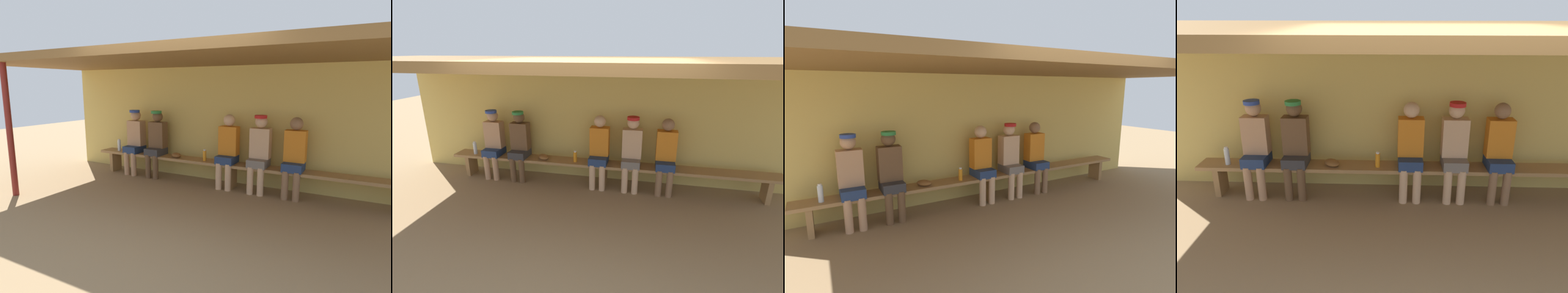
% 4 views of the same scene
% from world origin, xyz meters
% --- Properties ---
extents(ground_plane, '(24.00, 24.00, 0.00)m').
position_xyz_m(ground_plane, '(0.00, 0.00, 0.00)').
color(ground_plane, '#937754').
extents(back_wall, '(8.00, 0.20, 2.20)m').
position_xyz_m(back_wall, '(0.00, 2.00, 1.10)').
color(back_wall, '#D8BC60').
rests_on(back_wall, ground).
extents(dugout_roof, '(8.00, 2.80, 0.12)m').
position_xyz_m(dugout_roof, '(0.00, 0.70, 2.26)').
color(dugout_roof, brown).
rests_on(dugout_roof, back_wall).
extents(bench, '(6.00, 0.36, 0.46)m').
position_xyz_m(bench, '(0.00, 1.55, 0.39)').
color(bench, '#9E7547').
rests_on(bench, ground).
extents(player_in_blue, '(0.34, 0.42, 1.34)m').
position_xyz_m(player_in_blue, '(0.49, 1.55, 0.75)').
color(player_in_blue, slate).
rests_on(player_in_blue, ground).
extents(player_in_white, '(0.34, 0.42, 1.34)m').
position_xyz_m(player_in_white, '(-2.20, 1.55, 0.75)').
color(player_in_white, navy).
rests_on(player_in_white, ground).
extents(player_middle, '(0.34, 0.42, 1.34)m').
position_xyz_m(player_middle, '(-1.65, 1.55, 0.75)').
color(player_middle, '#333338').
rests_on(player_middle, ground).
extents(player_with_sunglasses, '(0.34, 0.42, 1.34)m').
position_xyz_m(player_with_sunglasses, '(1.08, 1.55, 0.73)').
color(player_with_sunglasses, navy).
rests_on(player_with_sunglasses, ground).
extents(player_shirtless_tan, '(0.34, 0.42, 1.34)m').
position_xyz_m(player_shirtless_tan, '(-0.10, 1.55, 0.73)').
color(player_shirtless_tan, navy).
rests_on(player_shirtless_tan, ground).
extents(water_bottle_green, '(0.07, 0.07, 0.25)m').
position_xyz_m(water_bottle_green, '(-2.59, 1.51, 0.58)').
color(water_bottle_green, silver).
rests_on(water_bottle_green, bench).
extents(water_bottle_blue, '(0.06, 0.06, 0.22)m').
position_xyz_m(water_bottle_blue, '(-0.54, 1.50, 0.56)').
color(water_bottle_blue, orange).
rests_on(water_bottle_blue, bench).
extents(baseball_glove_tan, '(0.29, 0.29, 0.09)m').
position_xyz_m(baseball_glove_tan, '(-1.16, 1.51, 0.51)').
color(baseball_glove_tan, brown).
rests_on(baseball_glove_tan, bench).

